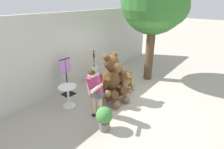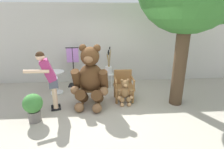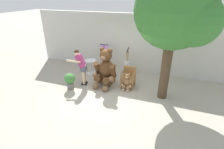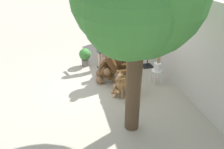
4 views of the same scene
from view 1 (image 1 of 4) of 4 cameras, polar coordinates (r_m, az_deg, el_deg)
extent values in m
plane|color=#A8A091|center=(6.20, 5.85, -7.75)|extent=(60.00, 60.00, 0.00)
cube|color=beige|center=(7.10, -10.35, 8.40)|extent=(10.00, 0.16, 2.80)
cube|color=olive|center=(5.99, -1.39, -4.37)|extent=(0.63, 0.60, 0.07)
cylinder|color=olive|center=(5.83, -1.68, -7.71)|extent=(0.07, 0.07, 0.37)
cylinder|color=olive|center=(6.10, 1.57, -6.18)|extent=(0.07, 0.07, 0.37)
cylinder|color=olive|center=(6.10, -4.31, -6.21)|extent=(0.07, 0.07, 0.37)
cylinder|color=olive|center=(6.36, -1.09, -4.82)|extent=(0.07, 0.07, 0.37)
cube|color=olive|center=(6.03, -2.88, -1.57)|extent=(0.52, 0.14, 0.42)
cylinder|color=olive|center=(5.73, -3.28, -2.91)|extent=(0.13, 0.48, 0.06)
cylinder|color=olive|center=(5.63, -1.88, -4.61)|extent=(0.05, 0.05, 0.22)
cylinder|color=olive|center=(6.03, 0.35, -1.47)|extent=(0.13, 0.48, 0.06)
cylinder|color=olive|center=(5.94, 1.75, -3.05)|extent=(0.05, 0.05, 0.22)
cube|color=olive|center=(6.65, 3.65, -1.45)|extent=(0.57, 0.53, 0.07)
cylinder|color=olive|center=(6.47, 4.01, -4.37)|extent=(0.07, 0.07, 0.37)
cylinder|color=olive|center=(6.82, 6.15, -2.92)|extent=(0.07, 0.07, 0.37)
cylinder|color=olive|center=(6.68, 1.00, -3.37)|extent=(0.07, 0.07, 0.37)
cylinder|color=olive|center=(7.02, 3.23, -2.01)|extent=(0.07, 0.07, 0.37)
cube|color=olive|center=(6.67, 2.06, 0.96)|extent=(0.52, 0.07, 0.42)
cylinder|color=olive|center=(6.35, 2.45, -0.12)|extent=(0.06, 0.48, 0.06)
cylinder|color=olive|center=(6.29, 4.00, -1.50)|extent=(0.05, 0.05, 0.22)
cylinder|color=olive|center=(6.74, 4.89, 1.23)|extent=(0.06, 0.48, 0.06)
cylinder|color=olive|center=(6.68, 6.37, -0.06)|extent=(0.05, 0.05, 0.22)
ellipsoid|color=#4C3019|center=(5.76, -0.51, -1.62)|extent=(0.76, 0.67, 0.78)
sphere|color=#4C3019|center=(5.51, -0.25, 3.93)|extent=(0.50, 0.50, 0.50)
ellipsoid|color=brown|center=(5.38, 1.28, 3.01)|extent=(0.26, 0.22, 0.18)
sphere|color=black|center=(5.37, 1.28, 3.14)|extent=(0.07, 0.07, 0.07)
sphere|color=#4C3019|center=(5.34, -1.91, 5.68)|extent=(0.20, 0.20, 0.20)
sphere|color=#4C3019|center=(5.58, 0.97, 6.48)|extent=(0.20, 0.20, 0.20)
cylinder|color=#4C3019|center=(5.46, -2.40, -3.16)|extent=(0.28, 0.46, 0.59)
sphere|color=brown|center=(5.46, -1.42, -6.20)|extent=(0.23, 0.23, 0.23)
cylinder|color=#4C3019|center=(5.91, 2.96, -0.98)|extent=(0.28, 0.46, 0.59)
sphere|color=brown|center=(5.94, 4.12, -3.68)|extent=(0.23, 0.23, 0.23)
cylinder|color=#4C3019|center=(5.65, -0.07, -7.04)|extent=(0.36, 0.52, 0.46)
sphere|color=brown|center=(5.60, 1.44, -9.84)|extent=(0.25, 0.25, 0.25)
cylinder|color=#4C3019|center=(5.90, 2.91, -5.62)|extent=(0.36, 0.52, 0.46)
sphere|color=brown|center=(5.89, 4.66, -8.13)|extent=(0.25, 0.25, 0.25)
ellipsoid|color=olive|center=(6.59, 4.92, -2.46)|extent=(0.30, 0.25, 0.34)
sphere|color=olive|center=(6.47, 5.12, -0.42)|extent=(0.22, 0.22, 0.22)
ellipsoid|color=tan|center=(6.44, 5.80, -0.75)|extent=(0.10, 0.08, 0.08)
sphere|color=black|center=(6.43, 5.80, -0.70)|extent=(0.03, 0.03, 0.03)
sphere|color=olive|center=(6.38, 4.68, 0.13)|extent=(0.08, 0.08, 0.08)
sphere|color=olive|center=(6.51, 5.45, 0.57)|extent=(0.08, 0.08, 0.08)
cylinder|color=olive|center=(6.44, 4.58, -3.08)|extent=(0.10, 0.19, 0.26)
sphere|color=tan|center=(6.46, 5.01, -4.17)|extent=(0.10, 0.10, 0.10)
cylinder|color=olive|center=(6.69, 6.06, -2.11)|extent=(0.10, 0.19, 0.26)
sphere|color=tan|center=(6.71, 6.55, -3.11)|extent=(0.10, 0.10, 0.10)
cylinder|color=olive|center=(6.55, 5.35, -4.47)|extent=(0.13, 0.21, 0.20)
sphere|color=tan|center=(6.54, 6.04, -5.45)|extent=(0.11, 0.11, 0.11)
cylinder|color=olive|center=(6.69, 6.18, -3.88)|extent=(0.13, 0.21, 0.20)
sphere|color=tan|center=(6.69, 6.94, -4.78)|extent=(0.11, 0.11, 0.11)
cube|color=black|center=(5.40, -5.57, -12.58)|extent=(0.26, 0.15, 0.06)
cylinder|color=beige|center=(5.16, -5.76, -8.62)|extent=(0.12, 0.12, 0.82)
cube|color=black|center=(5.34, -3.82, -13.05)|extent=(0.26, 0.15, 0.06)
cylinder|color=beige|center=(5.09, -3.95, -9.06)|extent=(0.12, 0.12, 0.82)
cube|color=#4C5160|center=(4.98, -4.97, -6.12)|extent=(0.29, 0.35, 0.24)
cube|color=#9E2D66|center=(4.76, -5.61, -3.21)|extent=(0.44, 0.41, 0.58)
sphere|color=beige|center=(4.49, -6.63, 0.14)|extent=(0.21, 0.21, 0.21)
sphere|color=#382314|center=(4.48, -6.64, 0.38)|extent=(0.21, 0.21, 0.21)
cylinder|color=beige|center=(4.46, -4.98, -4.40)|extent=(0.57, 0.23, 0.14)
cylinder|color=beige|center=(4.89, -7.53, -4.07)|extent=(0.18, 0.13, 0.51)
cylinder|color=white|center=(7.02, -5.68, 0.22)|extent=(0.34, 0.34, 0.03)
cylinder|color=white|center=(7.24, -5.64, -1.02)|extent=(0.04, 0.04, 0.43)
cylinder|color=white|center=(7.11, -6.73, -1.54)|extent=(0.04, 0.04, 0.43)
cylinder|color=white|center=(7.11, -4.48, -1.43)|extent=(0.04, 0.04, 0.43)
cylinder|color=white|center=(6.98, -5.57, -1.97)|extent=(0.04, 0.04, 0.43)
cylinder|color=white|center=(6.96, -5.73, 1.31)|extent=(0.22, 0.22, 0.26)
cylinder|color=#997A47|center=(6.86, -5.80, 3.33)|extent=(0.13, 0.08, 0.62)
cylinder|color=black|center=(6.75, -5.92, 6.16)|extent=(0.06, 0.05, 0.09)
cylinder|color=#997A47|center=(6.86, -5.83, 3.18)|extent=(0.06, 0.08, 0.60)
cylinder|color=black|center=(6.75, -5.94, 5.87)|extent=(0.05, 0.05, 0.09)
cylinder|color=#997A47|center=(6.89, -5.80, 4.05)|extent=(0.08, 0.10, 0.77)
cylinder|color=black|center=(6.76, -5.94, 7.44)|extent=(0.05, 0.05, 0.09)
cylinder|color=#997A47|center=(6.88, -5.95, 3.56)|extent=(0.10, 0.03, 0.67)
cylinder|color=black|center=(6.76, -6.09, 6.56)|extent=(0.05, 0.05, 0.09)
cylinder|color=silver|center=(5.58, -14.40, -3.91)|extent=(0.56, 0.56, 0.03)
cylinder|color=silver|center=(5.75, -14.04, -7.10)|extent=(0.07, 0.07, 0.69)
cylinder|color=silver|center=(5.92, -13.73, -9.86)|extent=(0.40, 0.40, 0.03)
cylinder|color=#473523|center=(7.39, 12.22, 7.53)|extent=(0.34, 0.34, 2.47)
sphere|color=#33702D|center=(7.13, 13.64, 22.59)|extent=(2.51, 2.51, 2.51)
sphere|color=#33702D|center=(7.56, 18.36, 20.20)|extent=(1.51, 1.51, 1.51)
cylinder|color=slate|center=(4.80, -2.47, -16.30)|extent=(0.28, 0.28, 0.26)
sphere|color=#3D7F38|center=(4.60, -2.54, -13.14)|extent=(0.44, 0.44, 0.44)
cube|color=black|center=(6.61, -14.02, -6.16)|extent=(0.40, 0.40, 0.02)
cylinder|color=black|center=(6.32, -14.60, -0.90)|extent=(0.04, 0.04, 1.35)
cylinder|color=black|center=(6.08, -15.24, 4.90)|extent=(0.44, 0.03, 0.03)
cube|color=#B77AD1|center=(6.16, -14.99, 2.61)|extent=(0.40, 0.03, 0.48)
camera|label=2|loc=(4.59, 52.91, 2.78)|focal=28.00mm
camera|label=3|loc=(7.22, 65.80, 14.00)|focal=28.00mm
camera|label=4|loc=(10.44, 31.80, 22.98)|focal=35.00mm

